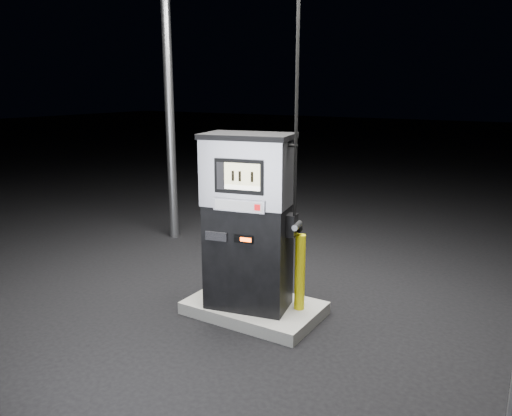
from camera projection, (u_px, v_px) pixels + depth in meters
The scene contains 5 objects.
ground at pixel (254, 314), 6.18m from camera, with size 80.00×80.00×0.00m, color black.
pump_island at pixel (254, 308), 6.16m from camera, with size 1.60×1.00×0.15m, color gray.
fuel_dispenser at pixel (249, 221), 5.82m from camera, with size 1.20×0.81×4.31m.
bollard_left at pixel (207, 260), 6.46m from camera, with size 0.11×0.11×0.81m, color yellow.
bollard_right at pixel (300, 272), 5.87m from camera, with size 0.12×0.12×0.92m, color yellow.
Camera 1 is at (3.00, -4.84, 2.73)m, focal length 35.00 mm.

